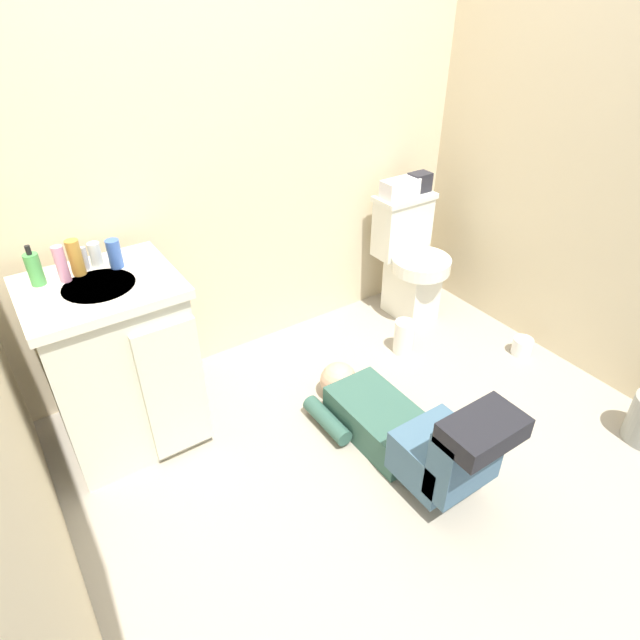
# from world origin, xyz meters

# --- Properties ---
(ground_plane) EXTENTS (3.09, 3.03, 0.04)m
(ground_plane) POSITION_xyz_m (0.00, 0.00, -0.02)
(ground_plane) COLOR #A39987
(wall_back) EXTENTS (2.75, 0.08, 2.40)m
(wall_back) POSITION_xyz_m (0.00, 1.06, 1.20)
(wall_back) COLOR beige
(wall_back) RESTS_ON ground_plane
(wall_right) EXTENTS (0.08, 2.03, 2.40)m
(wall_right) POSITION_xyz_m (1.34, 0.00, 1.20)
(wall_right) COLOR beige
(wall_right) RESTS_ON ground_plane
(toilet) EXTENTS (0.36, 0.46, 0.75)m
(toilet) POSITION_xyz_m (0.89, 0.76, 0.37)
(toilet) COLOR silver
(toilet) RESTS_ON ground_plane
(vanity_cabinet) EXTENTS (0.60, 0.53, 0.82)m
(vanity_cabinet) POSITION_xyz_m (-0.89, 0.66, 0.42)
(vanity_cabinet) COLOR beige
(vanity_cabinet) RESTS_ON ground_plane
(faucet) EXTENTS (0.02, 0.02, 0.10)m
(faucet) POSITION_xyz_m (-0.90, 0.80, 0.87)
(faucet) COLOR silver
(faucet) RESTS_ON vanity_cabinet
(person_plumber) EXTENTS (0.39, 1.06, 0.52)m
(person_plumber) POSITION_xyz_m (0.05, -0.17, 0.18)
(person_plumber) COLOR #33594C
(person_plumber) RESTS_ON ground_plane
(tissue_box) EXTENTS (0.22, 0.11, 0.10)m
(tissue_box) POSITION_xyz_m (0.84, 0.85, 0.80)
(tissue_box) COLOR silver
(tissue_box) RESTS_ON toilet
(toiletry_bag) EXTENTS (0.12, 0.09, 0.11)m
(toiletry_bag) POSITION_xyz_m (0.99, 0.85, 0.81)
(toiletry_bag) COLOR #26262D
(toiletry_bag) RESTS_ON toilet
(soap_dispenser) EXTENTS (0.06, 0.06, 0.17)m
(soap_dispenser) POSITION_xyz_m (-1.09, 0.78, 0.89)
(soap_dispenser) COLOR #499F4D
(soap_dispenser) RESTS_ON vanity_cabinet
(bottle_pink) EXTENTS (0.04, 0.04, 0.15)m
(bottle_pink) POSITION_xyz_m (-0.99, 0.75, 0.89)
(bottle_pink) COLOR pink
(bottle_pink) RESTS_ON vanity_cabinet
(bottle_amber) EXTENTS (0.05, 0.05, 0.15)m
(bottle_amber) POSITION_xyz_m (-0.93, 0.78, 0.89)
(bottle_amber) COLOR #C18732
(bottle_amber) RESTS_ON vanity_cabinet
(bottle_white) EXTENTS (0.05, 0.05, 0.10)m
(bottle_white) POSITION_xyz_m (-0.85, 0.81, 0.87)
(bottle_white) COLOR silver
(bottle_white) RESTS_ON vanity_cabinet
(bottle_blue) EXTENTS (0.06, 0.06, 0.12)m
(bottle_blue) POSITION_xyz_m (-0.79, 0.75, 0.88)
(bottle_blue) COLOR #3A60B3
(bottle_blue) RESTS_ON vanity_cabinet
(paper_towel_roll) EXTENTS (0.11, 0.11, 0.20)m
(paper_towel_roll) POSITION_xyz_m (0.59, 0.44, 0.10)
(paper_towel_roll) COLOR white
(paper_towel_roll) RESTS_ON ground_plane
(toilet_paper_roll) EXTENTS (0.11, 0.11, 0.10)m
(toilet_paper_roll) POSITION_xyz_m (1.14, 0.04, 0.05)
(toilet_paper_roll) COLOR white
(toilet_paper_roll) RESTS_ON ground_plane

